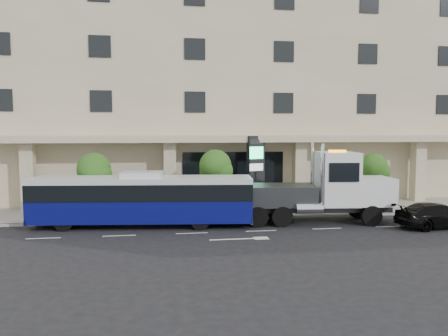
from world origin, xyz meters
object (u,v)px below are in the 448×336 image
at_px(city_bus, 142,199).
at_px(signage_pylon, 256,171).
at_px(tow_truck, 321,190).
at_px(black_sedan, 437,215).

height_order(city_bus, signage_pylon, signage_pylon).
bearing_deg(tow_truck, signage_pylon, 125.84).
distance_m(tow_truck, black_sedan, 6.92).
height_order(black_sedan, signage_pylon, signage_pylon).
xyz_separation_m(tow_truck, black_sedan, (6.33, -2.46, -1.32)).
distance_m(city_bus, tow_truck, 11.12).
distance_m(city_bus, black_sedan, 17.70).
height_order(tow_truck, black_sedan, tow_truck).
bearing_deg(city_bus, black_sedan, -3.25).
height_order(tow_truck, signage_pylon, signage_pylon).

